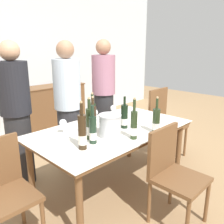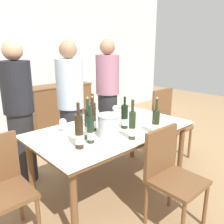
{
  "view_description": "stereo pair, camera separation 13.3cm",
  "coord_description": "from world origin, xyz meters",
  "views": [
    {
      "loc": [
        -1.69,
        -1.66,
        1.57
      ],
      "look_at": [
        0.0,
        0.0,
        0.9
      ],
      "focal_mm": 38.0,
      "sensor_mm": 36.0,
      "label": 1
    },
    {
      "loc": [
        -1.59,
        -1.75,
        1.57
      ],
      "look_at": [
        0.0,
        0.0,
        0.9
      ],
      "focal_mm": 38.0,
      "sensor_mm": 36.0,
      "label": 2
    }
  ],
  "objects": [
    {
      "name": "wine_glass_2",
      "position": [
        0.05,
        0.34,
        0.82
      ],
      "size": [
        0.08,
        0.08,
        0.14
      ],
      "color": "white",
      "rests_on": "dining_table"
    },
    {
      "name": "chair_near_front",
      "position": [
        0.04,
        -0.72,
        0.51
      ],
      "size": [
        0.42,
        0.42,
        0.88
      ],
      "color": "brown",
      "rests_on": "ground_plane"
    },
    {
      "name": "wine_glass_4",
      "position": [
        0.31,
        0.07,
        0.83
      ],
      "size": [
        0.08,
        0.08,
        0.16
      ],
      "color": "white",
      "rests_on": "dining_table"
    },
    {
      "name": "wine_bottle_6",
      "position": [
        -0.35,
        -0.05,
        0.86
      ],
      "size": [
        0.07,
        0.07,
        0.4
      ],
      "color": "#28381E",
      "rests_on": "dining_table"
    },
    {
      "name": "sideboard_cabinet",
      "position": [
        0.73,
        2.33,
        0.41
      ],
      "size": [
        1.26,
        0.46,
        0.83
      ],
      "color": "brown",
      "rests_on": "ground_plane"
    },
    {
      "name": "ice_bucket",
      "position": [
        -0.17,
        -0.14,
        0.84
      ],
      "size": [
        0.22,
        0.22,
        0.22
      ],
      "color": "silver",
      "rests_on": "dining_table"
    },
    {
      "name": "wine_bottle_5",
      "position": [
        0.22,
        -0.4,
        0.84
      ],
      "size": [
        0.08,
        0.08,
        0.37
      ],
      "color": "#28381E",
      "rests_on": "dining_table"
    },
    {
      "name": "wine_glass_0",
      "position": [
        -0.18,
        0.22,
        0.83
      ],
      "size": [
        0.07,
        0.07,
        0.15
      ],
      "color": "white",
      "rests_on": "dining_table"
    },
    {
      "name": "wine_bottle_7",
      "position": [
        0.11,
        -0.08,
        0.84
      ],
      "size": [
        0.07,
        0.07,
        0.34
      ],
      "color": "black",
      "rests_on": "dining_table"
    },
    {
      "name": "wine_glass_3",
      "position": [
        -0.45,
        0.23,
        0.83
      ],
      "size": [
        0.08,
        0.08,
        0.15
      ],
      "color": "white",
      "rests_on": "dining_table"
    },
    {
      "name": "wine_glass_1",
      "position": [
        0.33,
        0.3,
        0.82
      ],
      "size": [
        0.07,
        0.07,
        0.14
      ],
      "color": "white",
      "rests_on": "dining_table"
    },
    {
      "name": "wine_bottle_4",
      "position": [
        -0.54,
        -0.18,
        0.87
      ],
      "size": [
        0.07,
        0.07,
        0.42
      ],
      "color": "#332314",
      "rests_on": "dining_table"
    },
    {
      "name": "back_wall",
      "position": [
        0.0,
        2.62,
        1.4
      ],
      "size": [
        8.0,
        0.1,
        2.8
      ],
      "color": "silver",
      "rests_on": "ground_plane"
    },
    {
      "name": "wine_bottle_2",
      "position": [
        -0.06,
        -0.34,
        0.85
      ],
      "size": [
        0.06,
        0.06,
        0.39
      ],
      "color": "#28381E",
      "rests_on": "dining_table"
    },
    {
      "name": "wine_bottle_3",
      "position": [
        -0.19,
        0.08,
        0.85
      ],
      "size": [
        0.07,
        0.07,
        0.36
      ],
      "color": "#332314",
      "rests_on": "dining_table"
    },
    {
      "name": "dining_table",
      "position": [
        0.0,
        0.0,
        0.65
      ],
      "size": [
        1.7,
        0.97,
        0.72
      ],
      "color": "brown",
      "rests_on": "ground_plane"
    },
    {
      "name": "ground_plane",
      "position": [
        0.0,
        0.0,
        0.0
      ],
      "size": [
        12.0,
        12.0,
        0.0
      ],
      "primitive_type": "plane",
      "color": "#A37F56"
    },
    {
      "name": "wine_bottle_1",
      "position": [
        -0.4,
        -0.15,
        0.84
      ],
      "size": [
        0.07,
        0.07,
        0.35
      ],
      "color": "#1E3323",
      "rests_on": "dining_table"
    },
    {
      "name": "person_guest_left",
      "position": [
        -0.04,
        0.72,
        0.82
      ],
      "size": [
        0.33,
        0.33,
        1.63
      ],
      "color": "#2D2D33",
      "rests_on": "ground_plane"
    },
    {
      "name": "person_host",
      "position": [
        -0.64,
        0.84,
        0.82
      ],
      "size": [
        0.33,
        0.33,
        1.62
      ],
      "color": "#262628",
      "rests_on": "ground_plane"
    },
    {
      "name": "wine_bottle_0",
      "position": [
        -0.13,
        0.15,
        0.86
      ],
      "size": [
        0.06,
        0.06,
        0.38
      ],
      "color": "black",
      "rests_on": "dining_table"
    },
    {
      "name": "person_guest_right",
      "position": [
        0.62,
        0.78,
        0.83
      ],
      "size": [
        0.33,
        0.33,
        1.65
      ],
      "color": "#262628",
      "rests_on": "ground_plane"
    },
    {
      "name": "chair_right_end",
      "position": [
        1.14,
        0.09,
        0.56
      ],
      "size": [
        0.42,
        0.42,
        0.98
      ],
      "color": "brown",
      "rests_on": "ground_plane"
    }
  ]
}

